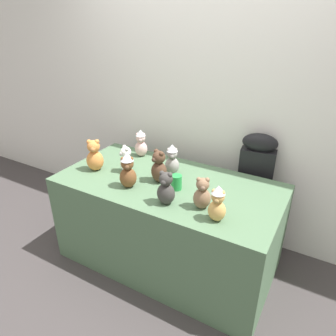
{
  "coord_description": "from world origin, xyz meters",
  "views": [
    {
      "loc": [
        1.03,
        -1.56,
        1.92
      ],
      "look_at": [
        0.0,
        0.25,
        0.88
      ],
      "focal_mm": 33.42,
      "sensor_mm": 36.0,
      "label": 1
    }
  ],
  "objects_px": {
    "teddy_bear_blush": "(141,143)",
    "teddy_bear_honey": "(217,204)",
    "teddy_bear_mocha": "(202,194)",
    "teddy_bear_cocoa": "(159,167)",
    "teddy_bear_snow": "(126,160)",
    "teddy_bear_charcoal": "(166,189)",
    "teddy_bear_ginger": "(95,156)",
    "instrument_case": "(253,192)",
    "party_cup_green": "(176,182)",
    "display_table": "(168,223)",
    "teddy_bear_ash": "(172,160)",
    "teddy_bear_chestnut": "(128,171)"
  },
  "relations": [
    {
      "from": "teddy_bear_snow",
      "to": "teddy_bear_mocha",
      "type": "distance_m",
      "value": 0.76
    },
    {
      "from": "instrument_case",
      "to": "teddy_bear_chestnut",
      "type": "relative_size",
      "value": 3.88
    },
    {
      "from": "teddy_bear_honey",
      "to": "teddy_bear_chestnut",
      "type": "bearing_deg",
      "value": 166.71
    },
    {
      "from": "teddy_bear_ash",
      "to": "teddy_bear_mocha",
      "type": "bearing_deg",
      "value": -67.26
    },
    {
      "from": "instrument_case",
      "to": "teddy_bear_honey",
      "type": "relative_size",
      "value": 4.35
    },
    {
      "from": "teddy_bear_ash",
      "to": "instrument_case",
      "type": "bearing_deg",
      "value": 8.4
    },
    {
      "from": "teddy_bear_mocha",
      "to": "teddy_bear_cocoa",
      "type": "bearing_deg",
      "value": 133.83
    },
    {
      "from": "display_table",
      "to": "teddy_bear_mocha",
      "type": "distance_m",
      "value": 0.64
    },
    {
      "from": "display_table",
      "to": "party_cup_green",
      "type": "xyz_separation_m",
      "value": [
        0.1,
        -0.06,
        0.44
      ]
    },
    {
      "from": "teddy_bear_blush",
      "to": "teddy_bear_charcoal",
      "type": "relative_size",
      "value": 1.02
    },
    {
      "from": "teddy_bear_charcoal",
      "to": "teddy_bear_mocha",
      "type": "relative_size",
      "value": 1.06
    },
    {
      "from": "teddy_bear_ginger",
      "to": "party_cup_green",
      "type": "bearing_deg",
      "value": -29.05
    },
    {
      "from": "teddy_bear_ash",
      "to": "teddy_bear_honey",
      "type": "bearing_deg",
      "value": -65.32
    },
    {
      "from": "teddy_bear_mocha",
      "to": "party_cup_green",
      "type": "distance_m",
      "value": 0.3
    },
    {
      "from": "teddy_bear_chestnut",
      "to": "teddy_bear_charcoal",
      "type": "bearing_deg",
      "value": -41.29
    },
    {
      "from": "teddy_bear_honey",
      "to": "teddy_bear_mocha",
      "type": "distance_m",
      "value": 0.16
    },
    {
      "from": "display_table",
      "to": "teddy_bear_charcoal",
      "type": "bearing_deg",
      "value": -62.99
    },
    {
      "from": "teddy_bear_honey",
      "to": "teddy_bear_mocha",
      "type": "bearing_deg",
      "value": 141.26
    },
    {
      "from": "teddy_bear_blush",
      "to": "teddy_bear_honey",
      "type": "bearing_deg",
      "value": -58.48
    },
    {
      "from": "teddy_bear_blush",
      "to": "teddy_bear_snow",
      "type": "distance_m",
      "value": 0.33
    },
    {
      "from": "teddy_bear_charcoal",
      "to": "instrument_case",
      "type": "bearing_deg",
      "value": 58.67
    },
    {
      "from": "teddy_bear_ash",
      "to": "teddy_bear_snow",
      "type": "distance_m",
      "value": 0.37
    },
    {
      "from": "display_table",
      "to": "teddy_bear_mocha",
      "type": "relative_size",
      "value": 7.52
    },
    {
      "from": "teddy_bear_honey",
      "to": "teddy_bear_mocha",
      "type": "xyz_separation_m",
      "value": [
        -0.14,
        0.08,
        -0.01
      ]
    },
    {
      "from": "teddy_bear_ash",
      "to": "teddy_bear_snow",
      "type": "height_order",
      "value": "teddy_bear_ash"
    },
    {
      "from": "teddy_bear_ginger",
      "to": "teddy_bear_ash",
      "type": "distance_m",
      "value": 0.63
    },
    {
      "from": "teddy_bear_cocoa",
      "to": "teddy_bear_ash",
      "type": "bearing_deg",
      "value": 103.71
    },
    {
      "from": "teddy_bear_ginger",
      "to": "teddy_bear_snow",
      "type": "distance_m",
      "value": 0.26
    },
    {
      "from": "teddy_bear_charcoal",
      "to": "teddy_bear_snow",
      "type": "xyz_separation_m",
      "value": [
        -0.51,
        0.25,
        -0.01
      ]
    },
    {
      "from": "display_table",
      "to": "teddy_bear_cocoa",
      "type": "distance_m",
      "value": 0.51
    },
    {
      "from": "teddy_bear_blush",
      "to": "teddy_bear_chestnut",
      "type": "relative_size",
      "value": 0.9
    },
    {
      "from": "teddy_bear_honey",
      "to": "teddy_bear_snow",
      "type": "relative_size",
      "value": 1.1
    },
    {
      "from": "teddy_bear_charcoal",
      "to": "teddy_bear_ginger",
      "type": "distance_m",
      "value": 0.77
    },
    {
      "from": "teddy_bear_cocoa",
      "to": "teddy_bear_blush",
      "type": "relative_size",
      "value": 1.05
    },
    {
      "from": "instrument_case",
      "to": "party_cup_green",
      "type": "distance_m",
      "value": 0.8
    },
    {
      "from": "teddy_bear_cocoa",
      "to": "party_cup_green",
      "type": "height_order",
      "value": "teddy_bear_cocoa"
    },
    {
      "from": "teddy_bear_snow",
      "to": "teddy_bear_mocha",
      "type": "xyz_separation_m",
      "value": [
        0.74,
        -0.18,
        0.0
      ]
    },
    {
      "from": "display_table",
      "to": "teddy_bear_ash",
      "type": "bearing_deg",
      "value": 107.18
    },
    {
      "from": "teddy_bear_chestnut",
      "to": "party_cup_green",
      "type": "height_order",
      "value": "teddy_bear_chestnut"
    },
    {
      "from": "instrument_case",
      "to": "teddy_bear_mocha",
      "type": "relative_size",
      "value": 4.72
    },
    {
      "from": "teddy_bear_cocoa",
      "to": "teddy_bear_honey",
      "type": "relative_size",
      "value": 1.05
    },
    {
      "from": "teddy_bear_charcoal",
      "to": "teddy_bear_chestnut",
      "type": "distance_m",
      "value": 0.36
    },
    {
      "from": "teddy_bear_blush",
      "to": "teddy_bear_ash",
      "type": "distance_m",
      "value": 0.44
    },
    {
      "from": "teddy_bear_blush",
      "to": "teddy_bear_snow",
      "type": "xyz_separation_m",
      "value": [
        0.08,
        -0.32,
        -0.02
      ]
    },
    {
      "from": "instrument_case",
      "to": "teddy_bear_ginger",
      "type": "bearing_deg",
      "value": -157.35
    },
    {
      "from": "teddy_bear_ginger",
      "to": "party_cup_green",
      "type": "relative_size",
      "value": 2.43
    },
    {
      "from": "teddy_bear_ash",
      "to": "teddy_bear_honey",
      "type": "relative_size",
      "value": 1.02
    },
    {
      "from": "instrument_case",
      "to": "teddy_bear_honey",
      "type": "xyz_separation_m",
      "value": [
        -0.02,
        -0.83,
        0.34
      ]
    },
    {
      "from": "instrument_case",
      "to": "teddy_bear_snow",
      "type": "height_order",
      "value": "instrument_case"
    },
    {
      "from": "display_table",
      "to": "teddy_bear_ash",
      "type": "relative_size",
      "value": 6.81
    }
  ]
}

